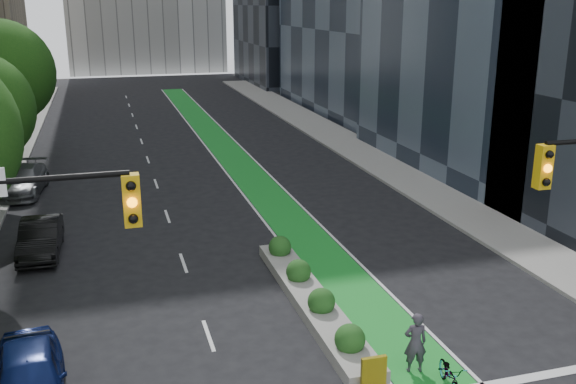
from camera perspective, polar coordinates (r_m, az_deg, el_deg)
sidewalk_right at (r=41.67m, az=8.20°, el=2.69°), size 3.60×90.00×0.15m
bike_lane_paint at (r=43.71m, az=-5.14°, el=3.35°), size 2.20×70.00×0.01m
tree_far at (r=44.38m, az=-24.17°, el=9.64°), size 6.60×6.60×9.00m
median_planter at (r=22.04m, az=2.08°, el=-9.22°), size 1.20×10.26×1.10m
bicycle at (r=18.21m, az=14.20°, el=-15.52°), size 0.93×1.75×0.87m
cyclist at (r=18.56m, az=11.25°, el=-12.99°), size 0.71×0.53×1.79m
parked_car_left_near at (r=18.23m, az=-21.98°, el=-15.09°), size 2.25×4.59×1.51m
parked_car_left_mid at (r=28.09m, az=-21.14°, el=-3.81°), size 1.61×4.35×1.42m
parked_car_left_far at (r=37.26m, az=-22.49°, el=0.96°), size 2.62×5.26×1.47m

